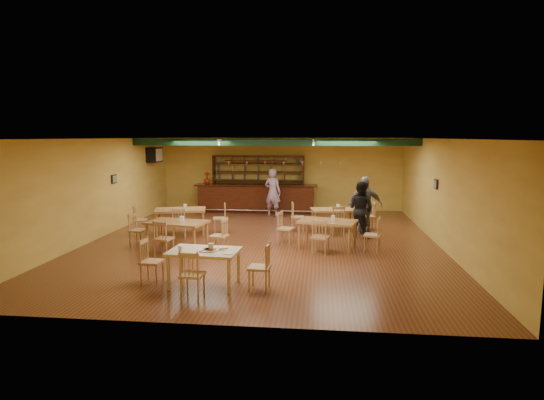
# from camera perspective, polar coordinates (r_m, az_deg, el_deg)

# --- Properties ---
(floor) EXTENTS (12.00, 12.00, 0.00)m
(floor) POSITION_cam_1_polar(r_m,az_deg,el_deg) (13.39, -1.14, -5.22)
(floor) COLOR #5B2F1A
(floor) RESTS_ON ground
(ceiling_beam) EXTENTS (10.00, 0.30, 0.25)m
(ceiling_beam) POSITION_cam_1_polar(r_m,az_deg,el_deg) (15.81, 0.13, 7.31)
(ceiling_beam) COLOR black
(ceiling_beam) RESTS_ON ceiling
(track_rail_left) EXTENTS (0.05, 2.50, 0.05)m
(track_rail_left) POSITION_cam_1_polar(r_m,az_deg,el_deg) (16.69, -5.85, 7.54)
(track_rail_left) COLOR white
(track_rail_left) RESTS_ON ceiling
(track_rail_right) EXTENTS (0.05, 2.50, 0.05)m
(track_rail_right) POSITION_cam_1_polar(r_m,az_deg,el_deg) (16.33, 5.29, 7.54)
(track_rail_right) COLOR white
(track_rail_right) RESTS_ON ceiling
(ac_unit) EXTENTS (0.34, 0.70, 0.48)m
(ac_unit) POSITION_cam_1_polar(r_m,az_deg,el_deg) (18.32, -14.56, 5.52)
(ac_unit) COLOR white
(ac_unit) RESTS_ON wall_left
(picture_left) EXTENTS (0.04, 0.34, 0.28)m
(picture_left) POSITION_cam_1_polar(r_m,az_deg,el_deg) (15.49, -19.24, 2.51)
(picture_left) COLOR black
(picture_left) RESTS_ON wall_left
(picture_right) EXTENTS (0.04, 0.34, 0.28)m
(picture_right) POSITION_cam_1_polar(r_m,az_deg,el_deg) (13.89, 19.92, 1.89)
(picture_right) COLOR black
(picture_right) RESTS_ON wall_right
(bar_counter) EXTENTS (4.95, 0.85, 1.13)m
(bar_counter) POSITION_cam_1_polar(r_m,az_deg,el_deg) (18.43, -1.99, 0.21)
(bar_counter) COLOR #37120B
(bar_counter) RESTS_ON ground
(back_bar_hutch) EXTENTS (3.83, 0.40, 2.28)m
(back_bar_hutch) POSITION_cam_1_polar(r_m,az_deg,el_deg) (18.98, -1.73, 2.19)
(back_bar_hutch) COLOR #37120B
(back_bar_hutch) RESTS_ON ground
(poinsettia) EXTENTS (0.35, 0.35, 0.49)m
(poinsettia) POSITION_cam_1_polar(r_m,az_deg,el_deg) (18.74, -8.16, 2.75)
(poinsettia) COLOR #AC260F
(poinsettia) RESTS_ON bar_counter
(dining_table_a) EXTENTS (1.75, 1.30, 0.79)m
(dining_table_a) POSITION_cam_1_polar(r_m,az_deg,el_deg) (14.69, -11.41, -2.63)
(dining_table_a) COLOR #AA7D3C
(dining_table_a) RESTS_ON ground
(dining_table_b) EXTENTS (1.56, 1.08, 0.72)m
(dining_table_b) POSITION_cam_1_polar(r_m,az_deg,el_deg) (14.96, 7.72, -2.48)
(dining_table_b) COLOR #AA7D3C
(dining_table_b) RESTS_ON ground
(dining_table_c) EXTENTS (1.71, 1.21, 0.78)m
(dining_table_c) POSITION_cam_1_polar(r_m,az_deg,el_deg) (12.64, -11.79, -4.38)
(dining_table_c) COLOR #AA7D3C
(dining_table_c) RESTS_ON ground
(dining_table_d) EXTENTS (1.72, 1.28, 0.77)m
(dining_table_d) POSITION_cam_1_polar(r_m,az_deg,el_deg) (12.64, 6.98, -4.29)
(dining_table_d) COLOR #AA7D3C
(dining_table_d) RESTS_ON ground
(near_table) EXTENTS (1.47, 1.01, 0.76)m
(near_table) POSITION_cam_1_polar(r_m,az_deg,el_deg) (9.52, -8.49, -8.46)
(near_table) COLOR tan
(near_table) RESTS_ON ground
(pizza_tray) EXTENTS (0.44, 0.44, 0.01)m
(pizza_tray) POSITION_cam_1_polar(r_m,az_deg,el_deg) (9.40, -7.94, -6.24)
(pizza_tray) COLOR silver
(pizza_tray) RESTS_ON near_table
(parmesan_shaker) EXTENTS (0.08, 0.08, 0.11)m
(parmesan_shaker) POSITION_cam_1_polar(r_m,az_deg,el_deg) (9.39, -11.47, -6.03)
(parmesan_shaker) COLOR #EAE5C6
(parmesan_shaker) RESTS_ON near_table
(napkin_stack) EXTENTS (0.24, 0.21, 0.03)m
(napkin_stack) POSITION_cam_1_polar(r_m,az_deg,el_deg) (9.53, -6.17, -5.96)
(napkin_stack) COLOR white
(napkin_stack) RESTS_ON near_table
(pizza_server) EXTENTS (0.33, 0.20, 0.00)m
(pizza_server) POSITION_cam_1_polar(r_m,az_deg,el_deg) (9.41, -6.97, -6.14)
(pizza_server) COLOR silver
(pizza_server) RESTS_ON pizza_tray
(side_plate) EXTENTS (0.24, 0.24, 0.01)m
(side_plate) POSITION_cam_1_polar(r_m,az_deg,el_deg) (9.11, -5.46, -6.66)
(side_plate) COLOR white
(side_plate) RESTS_ON near_table
(patron_bar) EXTENTS (0.79, 0.66, 1.84)m
(patron_bar) POSITION_cam_1_polar(r_m,az_deg,el_deg) (17.48, 0.09, 0.97)
(patron_bar) COLOR #804BA2
(patron_bar) RESTS_ON ground
(patron_right_a) EXTENTS (1.06, 1.04, 1.72)m
(patron_right_a) POSITION_cam_1_polar(r_m,az_deg,el_deg) (14.14, 11.08, -1.10)
(patron_right_a) COLOR black
(patron_right_a) RESTS_ON ground
(patron_right_b) EXTENTS (1.10, 0.53, 1.82)m
(patron_right_b) POSITION_cam_1_polar(r_m,az_deg,el_deg) (14.58, 11.64, -0.65)
(patron_right_b) COLOR slate
(patron_right_b) RESTS_ON ground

